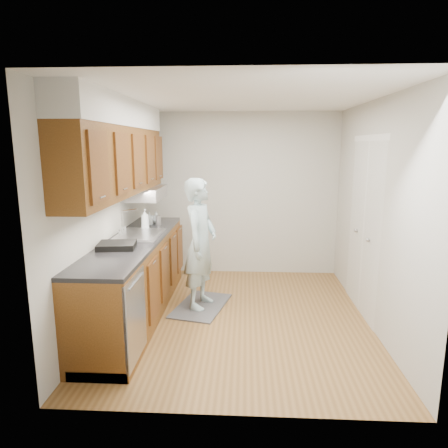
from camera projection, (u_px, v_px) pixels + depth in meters
The scene contains 15 objects.
floor at pixel (238, 317), 4.72m from camera, with size 3.50×3.50×0.00m, color olive.
ceiling at pixel (239, 98), 4.24m from camera, with size 3.50×3.50×0.00m, color white.
wall_left at pixel (107, 212), 4.56m from camera, with size 0.02×3.50×2.50m, color #B5B3A9.
wall_right at pixel (374, 215), 4.40m from camera, with size 0.02×3.50×2.50m, color #B5B3A9.
wall_back at pixel (240, 194), 6.20m from camera, with size 3.00×0.02×2.50m, color #B5B3A9.
counter at pixel (136, 276), 4.69m from camera, with size 0.64×2.80×1.30m.
upper_cabinets at pixel (120, 150), 4.46m from camera, with size 0.47×2.80×1.21m.
closet_door at pixel (364, 229), 4.74m from camera, with size 0.02×1.22×2.05m, color white.
floor_mat at pixel (201, 306), 5.04m from camera, with size 0.55×0.93×0.02m, color #58585A.
person at pixel (200, 235), 4.87m from camera, with size 0.64×0.43×1.82m, color #A4C1C7.
soap_bottle_a at pixel (145, 219), 5.11m from camera, with size 0.10×0.10×0.27m, color silver.
soap_bottle_b at pixel (149, 218), 5.43m from camera, with size 0.08×0.08×0.18m, color silver.
soap_bottle_c at pixel (156, 217), 5.54m from camera, with size 0.12×0.12×0.15m, color silver.
steel_can at pixel (158, 221), 5.37m from camera, with size 0.07×0.07×0.13m, color #A5A5AA.
dish_rack at pixel (117, 245), 4.19m from camera, with size 0.38×0.32×0.06m, color black.
Camera 1 is at (0.08, -4.42, 2.01)m, focal length 32.00 mm.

